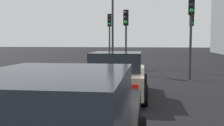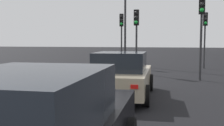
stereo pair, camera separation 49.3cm
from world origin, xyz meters
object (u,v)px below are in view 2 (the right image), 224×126
Objects in this scene: car_beige_lead at (121,75)px; traffic_light_far_left at (205,28)px; traffic_light_far_right at (202,19)px; traffic_light_near_left at (121,29)px; traffic_light_near_right at (136,28)px.

car_beige_lead is 1.08× the size of traffic_light_far_left.
traffic_light_far_left is 0.94× the size of traffic_light_far_right.
traffic_light_near_right is (-3.59, -1.56, -0.11)m from traffic_light_near_left.
car_beige_lead is 5.85m from traffic_light_far_right.
traffic_light_far_left is 6.02m from traffic_light_far_right.
car_beige_lead is 11.33m from traffic_light_far_left.
traffic_light_far_right is (-5.95, 0.84, 0.16)m from traffic_light_far_left.
traffic_light_near_right is 0.91× the size of traffic_light_far_right.
traffic_light_far_left reaches higher than car_beige_lead.
traffic_light_near_left is 3.92m from traffic_light_near_right.
traffic_light_near_right is at bearing 1.23° from car_beige_lead.
traffic_light_far_right is (-5.71, -4.95, 0.15)m from traffic_light_near_left.
traffic_light_far_right is at bearing -12.77° from traffic_light_far_left.
car_beige_lead is at bearing -31.70° from traffic_light_far_right.
traffic_light_near_left is 1.04× the size of traffic_light_near_right.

